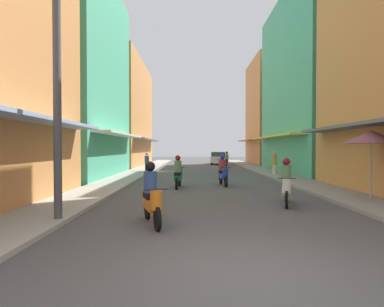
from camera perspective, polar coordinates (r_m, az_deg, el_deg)
The scene contains 18 objects.
ground_plane at distance 20.83m, azimuth 2.13°, elevation -4.24°, with size 89.09×89.09×0.00m, color #4C4C4F.
sidewalk_left at distance 21.23m, azimuth -11.68°, elevation -4.00°, with size 2.01×48.49×0.12m, color #ADA89E.
sidewalk_right at distance 21.64m, azimuth 15.68°, elevation -3.92°, with size 2.01×48.49×0.12m, color gray.
building_left_mid at distance 22.00m, azimuth -22.72°, elevation 12.84°, with size 7.05×9.97×12.90m.
building_left_far at distance 33.55m, azimuth -14.51°, elevation 7.19°, with size 7.05×13.28×11.05m.
building_right_mid at distance 26.16m, azimuth 22.56°, elevation 11.94°, with size 7.05×12.51×13.80m.
building_right_far at distance 36.57m, azimuth 15.62°, elevation 7.43°, with size 7.05×8.26×12.02m.
motorbike_maroon at distance 26.11m, azimuth 5.35°, elevation -1.62°, with size 0.73×1.75×1.58m.
motorbike_white at distance 10.71m, azimuth 17.13°, elevation -5.52°, with size 0.70×1.76×1.58m.
motorbike_orange at distance 7.71m, azimuth -7.93°, elevation -8.05°, with size 0.76×1.74×1.58m.
motorbike_green at distance 14.54m, azimuth -2.90°, elevation -3.75°, with size 0.55×1.81×1.58m.
motorbike_red at distance 30.93m, azimuth 6.32°, elevation -1.20°, with size 0.55×1.81×1.58m.
motorbike_blue at distance 15.41m, azimuth 5.62°, elevation -3.48°, with size 0.55×1.81×1.58m.
parked_car at distance 35.75m, azimuth 4.69°, elevation -0.84°, with size 2.10×4.23×1.45m.
pedestrian_foreground at distance 21.46m, azimuth 15.10°, elevation -1.85°, with size 0.34×0.34×1.69m.
pedestrian_crossing at distance 23.70m, azimuth -8.82°, elevation -1.72°, with size 0.34×0.34×1.56m.
vendor_umbrella at distance 12.14m, azimuth 30.56°, elevation 2.72°, with size 1.84×1.84×2.54m.
utility_pole at distance 8.58m, azimuth -24.44°, elevation 12.33°, with size 0.20×1.20×7.07m.
Camera 1 is at (-0.87, -4.48, 1.92)m, focal length 28.19 mm.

